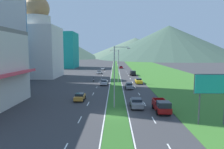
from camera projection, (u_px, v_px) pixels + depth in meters
ground_plane at (117, 114)px, 30.64m from camera, size 600.00×600.00×0.00m
grass_median at (116, 73)px, 90.27m from camera, size 3.20×240.00×0.06m
grass_verge_right at (162, 73)px, 89.97m from camera, size 24.00×240.00×0.06m
lane_dash_left_2 at (80, 120)px, 28.15m from camera, size 0.16×2.80×0.01m
lane_dash_left_3 at (88, 104)px, 36.80m from camera, size 0.16×2.80×0.01m
lane_dash_left_4 at (93, 94)px, 45.45m from camera, size 0.16×2.80×0.01m
lane_dash_left_5 at (97, 87)px, 54.10m from camera, size 0.16×2.80×0.01m
lane_dash_left_6 at (99, 82)px, 62.76m from camera, size 0.16×2.80×0.01m
lane_dash_left_7 at (101, 79)px, 71.41m from camera, size 0.16×2.80×0.01m
lane_dash_left_8 at (103, 76)px, 80.06m from camera, size 0.16×2.80×0.01m
lane_dash_left_9 at (104, 73)px, 88.71m from camera, size 0.16×2.80×0.01m
lane_dash_left_10 at (105, 71)px, 97.36m from camera, size 0.16×2.80×0.01m
lane_dash_right_2 at (154, 120)px, 28.00m from camera, size 0.16×2.80×0.01m
lane_dash_right_3 at (145, 104)px, 36.65m from camera, size 0.16×2.80×0.01m
lane_dash_right_4 at (139, 94)px, 45.30m from camera, size 0.16×2.80×0.01m
lane_dash_right_5 at (135, 87)px, 53.95m from camera, size 0.16×2.80×0.01m
lane_dash_right_6 at (132, 82)px, 62.61m from camera, size 0.16×2.80×0.01m
lane_dash_right_7 at (130, 79)px, 71.26m from camera, size 0.16×2.80×0.01m
lane_dash_right_8 at (129, 76)px, 79.91m from camera, size 0.16×2.80×0.01m
lane_dash_right_9 at (127, 73)px, 88.56m from camera, size 0.16×2.80×0.01m
lane_dash_right_10 at (126, 71)px, 97.22m from camera, size 0.16×2.80×0.01m
edge_line_median_left at (112, 73)px, 90.29m from camera, size 0.16×240.00×0.01m
edge_line_median_right at (119, 73)px, 90.24m from camera, size 0.16×240.00×0.01m
domed_building at (38, 44)px, 74.55m from camera, size 14.91×14.91×29.51m
midrise_colored at (61, 50)px, 120.29m from camera, size 18.00×18.00×20.53m
hill_far_left at (52, 45)px, 284.63m from camera, size 134.84×134.84×38.07m
hill_far_center at (135, 48)px, 317.89m from camera, size 160.02×160.02×30.90m
hill_far_right at (169, 42)px, 260.30m from camera, size 179.66×179.66×42.57m
street_lamp_near at (116, 73)px, 33.42m from camera, size 2.68×0.45×10.24m
street_lamp_mid at (117, 64)px, 60.60m from camera, size 2.75×0.46×9.99m
street_lamp_far at (115, 61)px, 87.70m from camera, size 2.89×0.47×9.68m
billboard_roadside at (213, 87)px, 25.57m from camera, size 4.81×0.28×6.58m
car_0 at (121, 67)px, 115.74m from camera, size 1.86×4.09×1.44m
car_1 at (99, 72)px, 87.34m from camera, size 1.97×4.16×1.39m
car_2 at (139, 81)px, 60.32m from camera, size 1.95×4.78×1.53m
car_3 at (137, 103)px, 34.15m from camera, size 2.04×4.23×1.55m
car_4 at (103, 68)px, 106.32m from camera, size 1.95×4.45×1.38m
car_5 at (104, 82)px, 57.61m from camera, size 2.00×4.32×1.46m
car_6 at (80, 97)px, 39.16m from camera, size 1.87×4.06×1.44m
car_7 at (129, 86)px, 51.82m from camera, size 1.92×4.51×1.46m
pickup_truck_0 at (133, 73)px, 80.83m from camera, size 2.18×5.40×2.00m
pickup_truck_1 at (162, 106)px, 31.43m from camera, size 2.18×5.40×2.00m
motorcycle_rider at (94, 79)px, 64.71m from camera, size 0.36×2.00×1.80m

